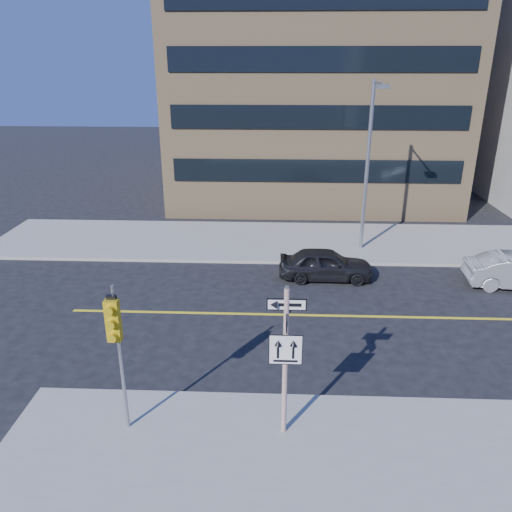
{
  "coord_description": "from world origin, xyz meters",
  "views": [
    {
      "loc": [
        -0.27,
        -12.71,
        8.96
      ],
      "look_at": [
        -0.98,
        4.0,
        2.37
      ],
      "focal_mm": 35.0,
      "sensor_mm": 36.0,
      "label": 1
    }
  ],
  "objects_px": {
    "parked_car_a": "(325,264)",
    "streetlight_a": "(369,157)",
    "sign_pole": "(285,354)",
    "traffic_signal": "(115,332)"
  },
  "relations": [
    {
      "from": "traffic_signal",
      "to": "parked_car_a",
      "type": "distance_m",
      "value": 11.92
    },
    {
      "from": "sign_pole",
      "to": "traffic_signal",
      "type": "distance_m",
      "value": 4.05
    },
    {
      "from": "traffic_signal",
      "to": "parked_car_a",
      "type": "height_order",
      "value": "traffic_signal"
    },
    {
      "from": "sign_pole",
      "to": "streetlight_a",
      "type": "xyz_separation_m",
      "value": [
        4.0,
        13.27,
        2.32
      ]
    },
    {
      "from": "sign_pole",
      "to": "parked_car_a",
      "type": "relative_size",
      "value": 1.01
    },
    {
      "from": "parked_car_a",
      "to": "streetlight_a",
      "type": "height_order",
      "value": "streetlight_a"
    },
    {
      "from": "traffic_signal",
      "to": "sign_pole",
      "type": "bearing_deg",
      "value": 2.11
    },
    {
      "from": "traffic_signal",
      "to": "parked_car_a",
      "type": "bearing_deg",
      "value": 59.67
    },
    {
      "from": "sign_pole",
      "to": "traffic_signal",
      "type": "relative_size",
      "value": 1.02
    },
    {
      "from": "parked_car_a",
      "to": "streetlight_a",
      "type": "relative_size",
      "value": 0.5
    }
  ]
}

